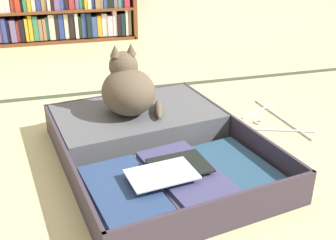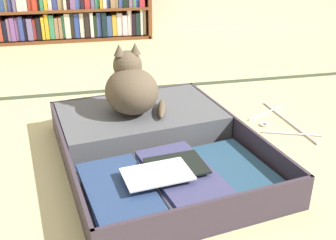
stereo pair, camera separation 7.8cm
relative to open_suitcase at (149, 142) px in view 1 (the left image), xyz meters
The scene contains 5 objects.
ground_plane 0.19m from the open_suitcase, 89.64° to the right, with size 10.00×10.00×0.00m, color #CCC28A.
tatami_border 0.76m from the open_suitcase, 89.92° to the left, with size 4.80×0.05×0.00m.
open_suitcase is the anchor object (origin of this frame).
black_cat 0.24m from the open_suitcase, 108.23° to the left, with size 0.28×0.27×0.28m.
clothes_hanger 0.66m from the open_suitcase, 12.97° to the left, with size 0.25×0.47×0.01m.
Camera 1 is at (-0.31, -1.19, 0.80)m, focal length 42.42 mm.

